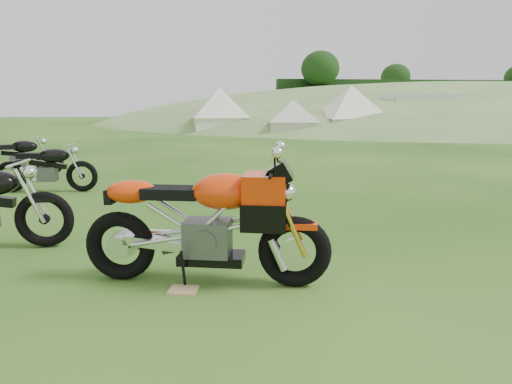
{
  "coord_description": "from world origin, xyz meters",
  "views": [
    {
      "loc": [
        -0.49,
        -4.79,
        1.69
      ],
      "look_at": [
        0.01,
        0.4,
        0.63
      ],
      "focal_mm": 30.0,
      "sensor_mm": 36.0,
      "label": 1
    }
  ],
  "objects_px": {
    "plywood_board": "(183,290)",
    "caravan": "(422,113)",
    "tent_right": "(350,111)",
    "tent_mid": "(293,116)",
    "vintage_moto_c": "(17,156)",
    "tent_left": "(220,111)",
    "vintage_moto_b": "(46,167)",
    "sport_motorcycle": "(205,214)"
  },
  "relations": [
    {
      "from": "plywood_board",
      "to": "caravan",
      "type": "distance_m",
      "value": 25.79
    },
    {
      "from": "tent_right",
      "to": "tent_mid",
      "type": "bearing_deg",
      "value": 179.68
    },
    {
      "from": "tent_mid",
      "to": "caravan",
      "type": "height_order",
      "value": "caravan"
    },
    {
      "from": "vintage_moto_c",
      "to": "caravan",
      "type": "bearing_deg",
      "value": 17.36
    },
    {
      "from": "tent_left",
      "to": "caravan",
      "type": "distance_m",
      "value": 12.56
    },
    {
      "from": "plywood_board",
      "to": "tent_left",
      "type": "xyz_separation_m",
      "value": [
        0.66,
        23.11,
        1.34
      ]
    },
    {
      "from": "vintage_moto_b",
      "to": "tent_left",
      "type": "height_order",
      "value": "tent_left"
    },
    {
      "from": "sport_motorcycle",
      "to": "tent_left",
      "type": "bearing_deg",
      "value": 100.16
    },
    {
      "from": "vintage_moto_c",
      "to": "tent_mid",
      "type": "distance_m",
      "value": 16.17
    },
    {
      "from": "tent_left",
      "to": "plywood_board",
      "type": "bearing_deg",
      "value": -97.35
    },
    {
      "from": "tent_right",
      "to": "sport_motorcycle",
      "type": "bearing_deg",
      "value": -116.53
    },
    {
      "from": "tent_left",
      "to": "vintage_moto_c",
      "type": "bearing_deg",
      "value": -112.59
    },
    {
      "from": "vintage_moto_c",
      "to": "tent_right",
      "type": "distance_m",
      "value": 18.47
    },
    {
      "from": "vintage_moto_c",
      "to": "tent_left",
      "type": "bearing_deg",
      "value": 49.1
    },
    {
      "from": "vintage_moto_b",
      "to": "caravan",
      "type": "xyz_separation_m",
      "value": [
        16.17,
        17.24,
        0.7
      ]
    },
    {
      "from": "vintage_moto_b",
      "to": "caravan",
      "type": "relative_size",
      "value": 0.37
    },
    {
      "from": "vintage_moto_c",
      "to": "tent_right",
      "type": "height_order",
      "value": "tent_right"
    },
    {
      "from": "tent_mid",
      "to": "vintage_moto_b",
      "type": "bearing_deg",
      "value": -110.16
    },
    {
      "from": "sport_motorcycle",
      "to": "tent_left",
      "type": "distance_m",
      "value": 22.94
    },
    {
      "from": "vintage_moto_c",
      "to": "vintage_moto_b",
      "type": "bearing_deg",
      "value": -77.92
    },
    {
      "from": "sport_motorcycle",
      "to": "tent_left",
      "type": "height_order",
      "value": "tent_left"
    },
    {
      "from": "tent_mid",
      "to": "caravan",
      "type": "distance_m",
      "value": 8.7
    },
    {
      "from": "tent_left",
      "to": "sport_motorcycle",
      "type": "bearing_deg",
      "value": -96.84
    },
    {
      "from": "sport_motorcycle",
      "to": "vintage_moto_c",
      "type": "height_order",
      "value": "sport_motorcycle"
    },
    {
      "from": "vintage_moto_b",
      "to": "tent_mid",
      "type": "relative_size",
      "value": 0.74
    },
    {
      "from": "sport_motorcycle",
      "to": "vintage_moto_c",
      "type": "distance_m",
      "value": 7.95
    },
    {
      "from": "tent_right",
      "to": "vintage_moto_b",
      "type": "bearing_deg",
      "value": -130.78
    },
    {
      "from": "sport_motorcycle",
      "to": "caravan",
      "type": "distance_m",
      "value": 25.5
    },
    {
      "from": "tent_left",
      "to": "tent_right",
      "type": "relative_size",
      "value": 0.99
    },
    {
      "from": "tent_mid",
      "to": "caravan",
      "type": "bearing_deg",
      "value": 20.11
    },
    {
      "from": "tent_mid",
      "to": "sport_motorcycle",
      "type": "bearing_deg",
      "value": -96.05
    },
    {
      "from": "sport_motorcycle",
      "to": "tent_right",
      "type": "height_order",
      "value": "tent_right"
    },
    {
      "from": "vintage_moto_c",
      "to": "tent_mid",
      "type": "xyz_separation_m",
      "value": [
        9.03,
        13.4,
        0.6
      ]
    },
    {
      "from": "vintage_moto_b",
      "to": "plywood_board",
      "type": "bearing_deg",
      "value": -56.48
    },
    {
      "from": "vintage_moto_b",
      "to": "tent_left",
      "type": "xyz_separation_m",
      "value": [
        3.64,
        18.21,
        0.85
      ]
    },
    {
      "from": "tent_right",
      "to": "caravan",
      "type": "relative_size",
      "value": 0.62
    },
    {
      "from": "vintage_moto_b",
      "to": "tent_right",
      "type": "xyz_separation_m",
      "value": [
        11.04,
        15.51,
        0.86
      ]
    },
    {
      "from": "tent_left",
      "to": "tent_mid",
      "type": "distance_m",
      "value": 5.05
    },
    {
      "from": "vintage_moto_c",
      "to": "tent_mid",
      "type": "relative_size",
      "value": 0.76
    },
    {
      "from": "tent_right",
      "to": "caravan",
      "type": "bearing_deg",
      "value": 13.31
    },
    {
      "from": "vintage_moto_b",
      "to": "tent_left",
      "type": "distance_m",
      "value": 18.59
    },
    {
      "from": "sport_motorcycle",
      "to": "tent_left",
      "type": "relative_size",
      "value": 0.73
    }
  ]
}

